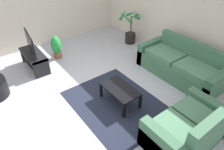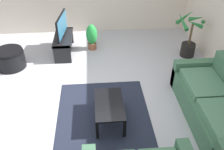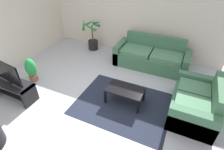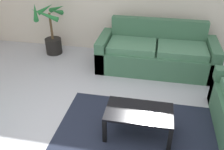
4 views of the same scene
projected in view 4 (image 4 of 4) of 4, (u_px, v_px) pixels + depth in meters
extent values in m
plane|color=#B2B2B7|center=(74.00, 147.00, 3.08)|extent=(6.60, 6.60, 0.00)
cube|color=#3F6B4C|center=(155.00, 59.00, 4.71)|extent=(2.21, 0.90, 0.42)
cube|color=#3F6B4C|center=(158.00, 31.00, 4.79)|extent=(1.85, 0.16, 0.48)
cube|color=#3F6B4C|center=(104.00, 50.00, 4.83)|extent=(0.18, 0.90, 0.62)
cube|color=#3F6B4C|center=(211.00, 59.00, 4.49)|extent=(0.18, 0.90, 0.62)
cube|color=#4F7F5D|center=(132.00, 46.00, 4.61)|extent=(0.89, 0.66, 0.12)
cube|color=#4F7F5D|center=(182.00, 50.00, 4.46)|extent=(0.89, 0.66, 0.12)
cube|color=black|center=(139.00, 112.00, 3.10)|extent=(0.86, 0.50, 0.03)
cube|color=black|center=(105.00, 131.00, 3.08)|extent=(0.05, 0.05, 0.36)
cube|color=black|center=(170.00, 140.00, 2.95)|extent=(0.05, 0.05, 0.36)
cube|color=black|center=(111.00, 109.00, 3.46)|extent=(0.05, 0.05, 0.36)
cube|color=black|center=(170.00, 116.00, 3.33)|extent=(0.05, 0.05, 0.36)
cube|color=#1E2333|center=(137.00, 138.00, 3.21)|extent=(2.20, 1.70, 0.01)
cylinder|color=black|center=(54.00, 46.00, 5.36)|extent=(0.35, 0.35, 0.34)
cylinder|color=brown|center=(51.00, 26.00, 5.13)|extent=(0.05, 0.05, 0.57)
cone|color=#257737|center=(57.00, 12.00, 4.90)|extent=(0.17, 0.39, 0.23)
cone|color=#257737|center=(57.00, 8.00, 5.11)|extent=(0.45, 0.28, 0.25)
cone|color=#257737|center=(45.00, 9.00, 5.07)|extent=(0.32, 0.34, 0.22)
cone|color=#257737|center=(35.00, 12.00, 4.89)|extent=(0.34, 0.53, 0.29)
cone|color=#257737|center=(45.00, 15.00, 4.72)|extent=(0.55, 0.16, 0.29)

